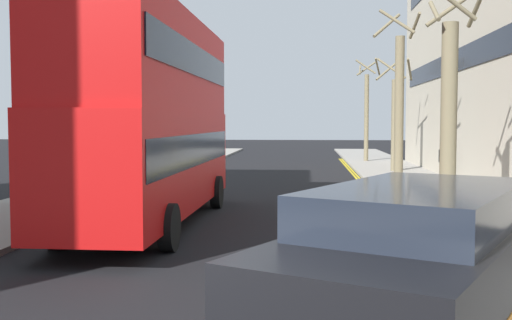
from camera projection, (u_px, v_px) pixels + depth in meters
The scene contains 11 objects.
sidewalk_right at pixel (449, 204), 20.44m from camera, with size 4.00×80.00×0.14m, color gray.
sidewalk_left at pixel (68, 200), 21.50m from camera, with size 4.00×80.00×0.14m, color gray.
kerb_line_outer at pixel (393, 214), 18.63m from camera, with size 0.10×56.00×0.01m, color yellow.
kerb_line_inner at pixel (387, 214), 18.64m from camera, with size 0.10×56.00×0.01m, color yellow.
double_decker_bus_away at pixel (151, 112), 16.51m from camera, with size 2.86×10.83×5.64m.
taxi_minivan at pixel (413, 291), 6.23m from camera, with size 3.83×5.14×2.12m.
pedestrian_far at pixel (443, 162), 27.32m from camera, with size 0.34×0.22×1.62m.
street_tree_near at pixel (449, 114), 16.49m from camera, with size 1.41×1.52×6.34m.
street_tree_mid at pixel (367, 111), 41.63m from camera, with size 1.78×1.62×6.86m.
street_tree_far at pixel (399, 106), 23.83m from camera, with size 1.75×1.95×6.95m.
street_tree_distant at pixel (395, 120), 33.15m from camera, with size 2.04×2.15×6.02m.
Camera 1 is at (1.80, -4.77, 2.78)m, focal length 43.36 mm.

